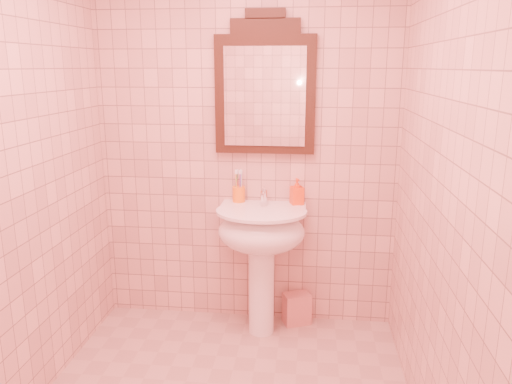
# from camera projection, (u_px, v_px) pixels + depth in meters

# --- Properties ---
(back_wall) EXTENTS (2.00, 0.02, 2.50)m
(back_wall) POSITION_uv_depth(u_px,v_px,m) (247.00, 144.00, 3.31)
(back_wall) COLOR beige
(back_wall) RESTS_ON floor
(pedestal_sink) EXTENTS (0.58, 0.58, 0.86)m
(pedestal_sink) POSITION_uv_depth(u_px,v_px,m) (261.00, 240.00, 3.22)
(pedestal_sink) COLOR white
(pedestal_sink) RESTS_ON floor
(faucet) EXTENTS (0.04, 0.16, 0.11)m
(faucet) POSITION_uv_depth(u_px,v_px,m) (264.00, 196.00, 3.29)
(faucet) COLOR white
(faucet) RESTS_ON pedestal_sink
(mirror) EXTENTS (0.65, 0.06, 0.90)m
(mirror) POSITION_uv_depth(u_px,v_px,m) (265.00, 89.00, 3.19)
(mirror) COLOR black
(mirror) RESTS_ON back_wall
(toothbrush_cup) EXTENTS (0.08, 0.08, 0.20)m
(toothbrush_cup) POSITION_uv_depth(u_px,v_px,m) (239.00, 194.00, 3.35)
(toothbrush_cup) COLOR orange
(toothbrush_cup) RESTS_ON pedestal_sink
(soap_dispenser) EXTENTS (0.10, 0.10, 0.17)m
(soap_dispenser) POSITION_uv_depth(u_px,v_px,m) (297.00, 191.00, 3.29)
(soap_dispenser) COLOR #E74513
(soap_dispenser) RESTS_ON pedestal_sink
(towel) EXTENTS (0.21, 0.18, 0.22)m
(towel) POSITION_uv_depth(u_px,v_px,m) (297.00, 308.00, 3.48)
(towel) COLOR #E7A088
(towel) RESTS_ON floor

